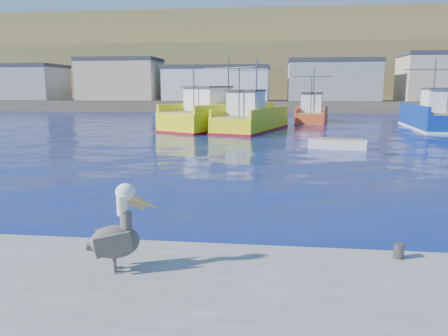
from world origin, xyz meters
name	(u,v)px	position (x,y,z in m)	size (l,w,h in m)	color
ground	(253,224)	(0.00, 0.00, 0.00)	(260.00, 260.00, 0.00)	#060E4E
dock_bollards	(274,245)	(0.60, -3.40, 0.65)	(36.20, 0.20, 0.30)	#4C4C4C
far_shore	(276,69)	(0.00, 109.20, 8.98)	(200.00, 81.00, 24.00)	brown
trawler_yellow_a	(219,116)	(-4.86, 29.31, 1.14)	(10.30, 13.63, 6.75)	yellow
trawler_yellow_b	(251,119)	(-1.69, 27.60, 1.02)	(6.73, 11.48, 6.46)	yellow
trawler_blue	(436,117)	(15.48, 31.61, 1.08)	(5.81, 12.39, 6.62)	navy
boat_orange	(312,113)	(4.56, 38.76, 1.03)	(4.45, 8.69, 6.08)	#EA4C20
skiff_mid	(337,145)	(4.43, 16.17, 0.25)	(3.69, 1.86, 0.77)	silver
pelican	(117,234)	(-2.16, -4.60, 1.18)	(1.27, 0.79, 1.60)	#595451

